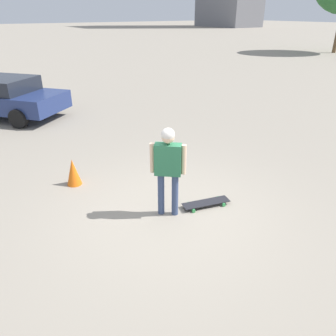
% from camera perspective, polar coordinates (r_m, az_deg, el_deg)
% --- Properties ---
extents(ground_plane, '(220.00, 220.00, 0.00)m').
position_cam_1_polar(ground_plane, '(6.09, 0.00, -7.90)').
color(ground_plane, gray).
extents(person, '(0.50, 0.45, 1.65)m').
position_cam_1_polar(person, '(5.59, 0.00, 1.00)').
color(person, '#38476B').
rests_on(person, ground_plane).
extents(skateboard, '(0.95, 0.45, 0.08)m').
position_cam_1_polar(skateboard, '(6.32, 6.65, -6.04)').
color(skateboard, '#232328').
rests_on(skateboard, ground_plane).
extents(car_parked_near, '(4.13, 4.42, 1.36)m').
position_cam_1_polar(car_parked_near, '(12.87, -26.74, 11.03)').
color(car_parked_near, navy).
rests_on(car_parked_near, ground_plane).
extents(traffic_cone, '(0.31, 0.31, 0.58)m').
position_cam_1_polar(traffic_cone, '(7.22, -16.18, -0.68)').
color(traffic_cone, orange).
rests_on(traffic_cone, ground_plane).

